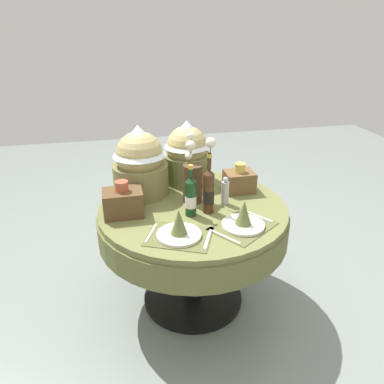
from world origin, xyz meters
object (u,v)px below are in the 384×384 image
at_px(place_setting_right, 243,219).
at_px(woven_basket_side_right, 239,181).
at_px(dining_table, 193,225).
at_px(gift_tub_back_left, 140,159).
at_px(place_setting_left, 179,229).
at_px(wine_bottle_left, 209,191).
at_px(flower_vase, 193,177).
at_px(gift_tub_back_centre, 187,150).
at_px(woven_basket_side_left, 123,202).
at_px(wine_bottle_right, 191,196).
at_px(pepper_mill, 225,192).

xyz_separation_m(place_setting_right, woven_basket_side_right, (0.13, 0.46, 0.03)).
relative_size(dining_table, gift_tub_back_left, 2.57).
distance_m(place_setting_left, wine_bottle_left, 0.34).
relative_size(flower_vase, gift_tub_back_centre, 0.97).
bearing_deg(woven_basket_side_left, woven_basket_side_right, 12.45).
relative_size(dining_table, flower_vase, 2.78).
relative_size(place_setting_left, flower_vase, 0.97).
relative_size(wine_bottle_right, gift_tub_back_centre, 0.72).
distance_m(pepper_mill, gift_tub_back_left, 0.59).
xyz_separation_m(dining_table, gift_tub_back_centre, (0.04, 0.39, 0.37)).
bearing_deg(wine_bottle_left, place_setting_left, -133.22).
height_order(wine_bottle_right, gift_tub_back_centre, gift_tub_back_centre).
xyz_separation_m(pepper_mill, gift_tub_back_centre, (-0.16, 0.41, 0.14)).
xyz_separation_m(place_setting_right, wine_bottle_right, (-0.26, 0.20, 0.07)).
distance_m(place_setting_right, wine_bottle_left, 0.27).
distance_m(woven_basket_side_left, woven_basket_side_right, 0.79).
bearing_deg(gift_tub_back_centre, dining_table, -96.28).
bearing_deg(woven_basket_side_right, pepper_mill, -131.90).
xyz_separation_m(wine_bottle_left, woven_basket_side_right, (0.28, 0.25, -0.06)).
distance_m(wine_bottle_right, gift_tub_back_left, 0.46).
height_order(place_setting_right, wine_bottle_left, wine_bottle_left).
distance_m(wine_bottle_left, wine_bottle_right, 0.11).
distance_m(dining_table, woven_basket_side_right, 0.44).
bearing_deg(wine_bottle_right, place_setting_left, -116.70).
bearing_deg(gift_tub_back_centre, pepper_mill, -69.32).
xyz_separation_m(wine_bottle_right, woven_basket_side_right, (0.39, 0.26, -0.05)).
distance_m(place_setting_left, wine_bottle_right, 0.26).
xyz_separation_m(dining_table, woven_basket_side_left, (-0.42, -0.02, 0.22)).
relative_size(wine_bottle_left, gift_tub_back_left, 0.80).
distance_m(place_setting_left, place_setting_right, 0.37).
height_order(gift_tub_back_left, woven_basket_side_left, gift_tub_back_left).
bearing_deg(wine_bottle_left, place_setting_right, -55.66).
bearing_deg(woven_basket_side_right, gift_tub_back_left, 170.62).
bearing_deg(flower_vase, dining_table, -103.88).
distance_m(wine_bottle_left, woven_basket_side_left, 0.51).
bearing_deg(wine_bottle_right, dining_table, 71.24).
distance_m(wine_bottle_right, gift_tub_back_centre, 0.53).
bearing_deg(place_setting_left, wine_bottle_right, 63.30).
relative_size(flower_vase, woven_basket_side_right, 2.18).
height_order(place_setting_left, place_setting_right, same).
distance_m(wine_bottle_left, woven_basket_side_right, 0.38).
bearing_deg(place_setting_right, pepper_mill, 93.36).
bearing_deg(flower_vase, woven_basket_side_right, 13.64).
height_order(wine_bottle_left, gift_tub_back_left, gift_tub_back_left).
height_order(dining_table, flower_vase, flower_vase).
height_order(wine_bottle_right, pepper_mill, wine_bottle_right).
bearing_deg(wine_bottle_right, place_setting_right, -37.74).
distance_m(place_setting_left, gift_tub_back_centre, 0.78).
bearing_deg(pepper_mill, woven_basket_side_right, 48.10).
xyz_separation_m(flower_vase, woven_basket_side_left, (-0.44, -0.09, -0.08)).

